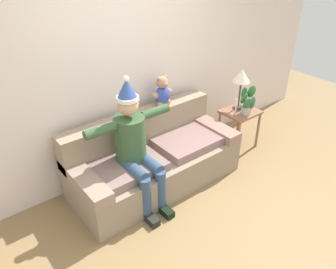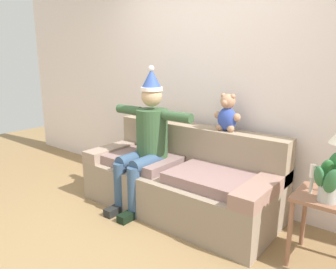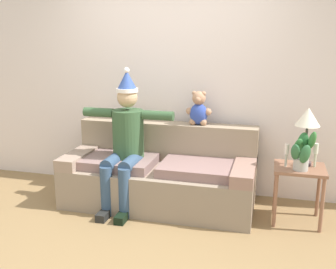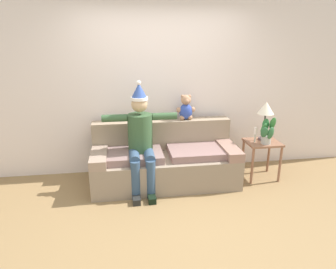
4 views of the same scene
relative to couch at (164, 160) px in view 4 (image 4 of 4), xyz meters
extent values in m
plane|color=olive|center=(0.00, -1.03, -0.33)|extent=(10.00, 10.00, 0.00)
cube|color=silver|center=(0.00, 0.52, 1.02)|extent=(7.00, 0.10, 2.70)
cube|color=gray|center=(0.00, -0.06, -0.11)|extent=(2.06, 0.90, 0.43)
cube|color=gray|center=(0.00, 0.27, 0.32)|extent=(2.06, 0.24, 0.43)
cube|color=gray|center=(-0.92, -0.06, 0.16)|extent=(0.22, 0.90, 0.13)
cube|color=#987466|center=(0.92, -0.06, 0.16)|extent=(0.22, 0.90, 0.13)
cube|color=gray|center=(-0.46, -0.11, 0.15)|extent=(0.82, 0.63, 0.10)
cube|color=gray|center=(0.46, -0.11, 0.15)|extent=(0.82, 0.63, 0.10)
cylinder|color=#355433|center=(-0.35, -0.08, 0.46)|extent=(0.34, 0.34, 0.52)
sphere|color=tan|center=(-0.35, -0.08, 0.86)|extent=(0.22, 0.22, 0.22)
cylinder|color=white|center=(-0.35, -0.08, 0.94)|extent=(0.23, 0.23, 0.04)
cone|color=#324D99|center=(-0.35, -0.08, 1.05)|extent=(0.21, 0.21, 0.20)
sphere|color=white|center=(-0.35, -0.08, 1.15)|extent=(0.06, 0.06, 0.06)
cylinder|color=#334C6A|center=(-0.45, -0.28, 0.20)|extent=(0.14, 0.40, 0.14)
cylinder|color=#334C6A|center=(-0.45, -0.48, -0.06)|extent=(0.13, 0.13, 0.53)
cube|color=black|center=(-0.45, -0.56, -0.29)|extent=(0.10, 0.24, 0.08)
cylinder|color=#334C6A|center=(-0.25, -0.28, 0.20)|extent=(0.14, 0.40, 0.14)
cylinder|color=#334C6A|center=(-0.25, -0.48, -0.06)|extent=(0.13, 0.13, 0.53)
cube|color=black|center=(-0.25, -0.56, -0.29)|extent=(0.10, 0.24, 0.08)
cylinder|color=#355433|center=(-0.69, -0.08, 0.68)|extent=(0.34, 0.10, 0.10)
cylinder|color=#355433|center=(-0.01, -0.08, 0.68)|extent=(0.34, 0.10, 0.10)
ellipsoid|color=#3148A6|center=(0.36, 0.27, 0.65)|extent=(0.20, 0.16, 0.24)
sphere|color=tan|center=(0.36, 0.27, 0.83)|extent=(0.15, 0.15, 0.15)
sphere|color=tan|center=(0.36, 0.21, 0.82)|extent=(0.07, 0.07, 0.07)
sphere|color=tan|center=(0.31, 0.27, 0.88)|extent=(0.05, 0.05, 0.05)
sphere|color=tan|center=(0.42, 0.27, 0.88)|extent=(0.05, 0.05, 0.05)
sphere|color=tan|center=(0.26, 0.27, 0.68)|extent=(0.08, 0.08, 0.08)
sphere|color=tan|center=(0.30, 0.24, 0.57)|extent=(0.08, 0.08, 0.08)
sphere|color=tan|center=(0.47, 0.27, 0.68)|extent=(0.08, 0.08, 0.08)
sphere|color=tan|center=(0.42, 0.24, 0.57)|extent=(0.08, 0.08, 0.08)
cube|color=#8E5E46|center=(1.46, -0.10, 0.23)|extent=(0.49, 0.43, 0.03)
cylinder|color=#8E5E46|center=(1.24, -0.29, -0.06)|extent=(0.04, 0.04, 0.55)
cylinder|color=#8E5E46|center=(1.67, -0.29, -0.06)|extent=(0.04, 0.04, 0.55)
cylinder|color=#8E5E46|center=(1.24, 0.08, -0.06)|extent=(0.04, 0.04, 0.55)
cylinder|color=#8E5E46|center=(1.67, 0.08, -0.06)|extent=(0.04, 0.04, 0.55)
cylinder|color=#4E3E47|center=(1.50, -0.02, 0.26)|extent=(0.14, 0.14, 0.03)
cylinder|color=#42453E|center=(1.50, -0.02, 0.46)|extent=(0.02, 0.02, 0.37)
cone|color=#F3E8CD|center=(1.50, -0.02, 0.74)|extent=(0.24, 0.24, 0.18)
cylinder|color=#AFB0A8|center=(1.45, -0.20, 0.31)|extent=(0.14, 0.14, 0.12)
ellipsoid|color=#317030|center=(1.54, -0.18, 0.55)|extent=(0.10, 0.15, 0.21)
ellipsoid|color=#25602E|center=(1.46, -0.13, 0.51)|extent=(0.13, 0.10, 0.20)
ellipsoid|color=#2E6B32|center=(1.42, -0.16, 0.47)|extent=(0.13, 0.18, 0.21)
ellipsoid|color=#2F673D|center=(1.39, -0.25, 0.44)|extent=(0.12, 0.18, 0.21)
ellipsoid|color=#2D6337|center=(1.48, -0.27, 0.43)|extent=(0.15, 0.09, 0.20)
cylinder|color=beige|center=(1.32, -0.12, 0.31)|extent=(0.02, 0.02, 0.13)
cylinder|color=white|center=(1.32, -0.12, 0.43)|extent=(0.04, 0.04, 0.10)
cylinder|color=beige|center=(1.59, -0.06, 0.32)|extent=(0.02, 0.02, 0.14)
cylinder|color=white|center=(1.59, -0.06, 0.44)|extent=(0.04, 0.04, 0.10)
camera|label=1|loc=(-1.94, -2.75, 2.34)|focal=35.55mm
camera|label=2|loc=(1.89, -2.58, 1.26)|focal=34.07mm
camera|label=3|loc=(1.17, -3.98, 1.49)|focal=42.09mm
camera|label=4|loc=(-0.56, -4.10, 1.73)|focal=32.61mm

